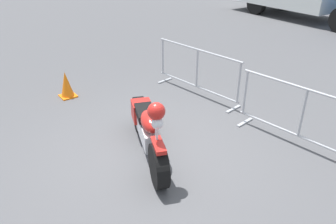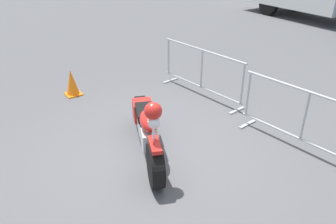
# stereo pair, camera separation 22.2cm
# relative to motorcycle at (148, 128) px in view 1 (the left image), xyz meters

# --- Properties ---
(ground_plane) EXTENTS (120.00, 120.00, 0.00)m
(ground_plane) POSITION_rel_motorcycle_xyz_m (0.04, 0.07, -0.48)
(ground_plane) COLOR #4C4C4F
(motorcycle) EXTENTS (2.13, 1.02, 1.26)m
(motorcycle) POSITION_rel_motorcycle_xyz_m (0.00, 0.00, 0.00)
(motorcycle) COLOR black
(motorcycle) RESTS_ON ground
(crowd_barrier_near) EXTENTS (2.34, 0.68, 1.07)m
(crowd_barrier_near) POSITION_rel_motorcycle_xyz_m (-1.31, 2.17, 0.08)
(crowd_barrier_near) COLOR #9EA0A5
(crowd_barrier_near) RESTS_ON ground
(crowd_barrier_far) EXTENTS (2.34, 0.68, 1.07)m
(crowd_barrier_far) POSITION_rel_motorcycle_xyz_m (1.31, 2.17, 0.08)
(crowd_barrier_far) COLOR #9EA0A5
(crowd_barrier_far) RESTS_ON ground
(traffic_cone) EXTENTS (0.34, 0.34, 0.59)m
(traffic_cone) POSITION_rel_motorcycle_xyz_m (-2.93, -0.23, -0.19)
(traffic_cone) COLOR orange
(traffic_cone) RESTS_ON ground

